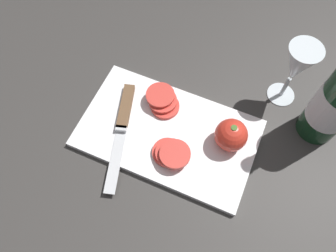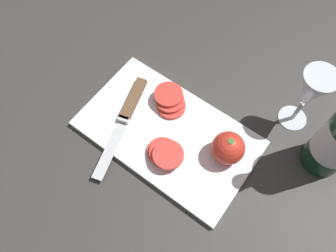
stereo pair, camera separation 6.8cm
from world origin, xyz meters
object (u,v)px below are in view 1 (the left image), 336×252
at_px(wine_glass, 297,67).
at_px(whole_tomato, 231,135).
at_px(tomato_slice_stack_near, 171,153).
at_px(tomato_slice_stack_far, 163,101).
at_px(knife, 124,116).

bearing_deg(wine_glass, whole_tomato, -113.45).
bearing_deg(tomato_slice_stack_near, tomato_slice_stack_far, 121.27).
height_order(wine_glass, knife, wine_glass).
distance_m(wine_glass, tomato_slice_stack_far, 0.29).
bearing_deg(tomato_slice_stack_near, whole_tomato, 37.52).
distance_m(whole_tomato, tomato_slice_stack_far, 0.17).
height_order(wine_glass, whole_tomato, wine_glass).
xyz_separation_m(knife, tomato_slice_stack_far, (0.06, 0.07, 0.01)).
bearing_deg(wine_glass, tomato_slice_stack_far, -149.72).
distance_m(wine_glass, tomato_slice_stack_near, 0.32).
bearing_deg(knife, whole_tomato, 81.99).
bearing_deg(tomato_slice_stack_far, whole_tomato, -10.13).
bearing_deg(tomato_slice_stack_far, knife, -134.96).
bearing_deg(wine_glass, tomato_slice_stack_near, -125.23).
relative_size(whole_tomato, knife, 0.28).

